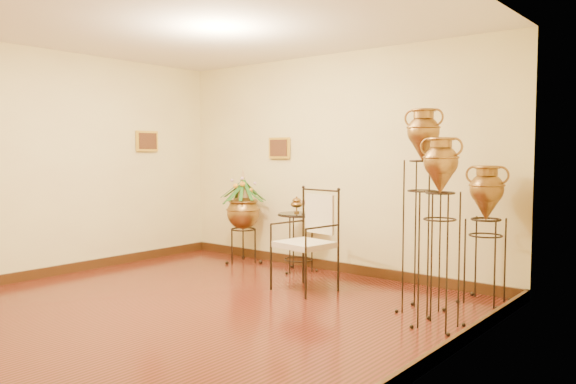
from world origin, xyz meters
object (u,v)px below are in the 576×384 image
Objects in this scene: amphora_tall at (422,208)px; planter_urn at (243,209)px; armchair at (304,240)px; amphora_mid at (440,231)px; side_table at (298,241)px.

amphora_tall reaches higher than planter_urn.
planter_urn is 1.19× the size of armchair.
armchair is (-1.72, 0.32, -0.28)m from amphora_mid.
amphora_tall is 0.51m from amphora_mid.
amphora_tall is at bearing 133.79° from amphora_mid.
amphora_tall is 1.17× the size of amphora_mid.
amphora_mid is at bearing -2.67° from armchair.
amphora_mid is 1.25× the size of planter_urn.
side_table is (0.98, 0.00, -0.36)m from planter_urn.
armchair is at bearing -48.17° from side_table.
armchair is 1.03m from side_table.
amphora_tall is 1.45m from armchair.
side_table is at bearing 155.85° from amphora_mid.
side_table is (-0.68, 0.76, -0.17)m from armchair.
armchair is (-1.39, -0.03, -0.44)m from amphora_tall.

